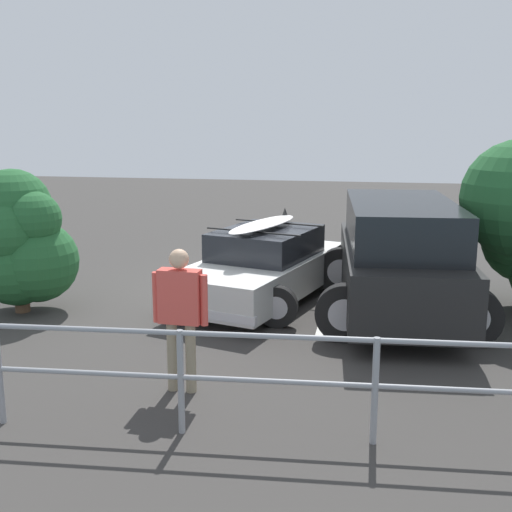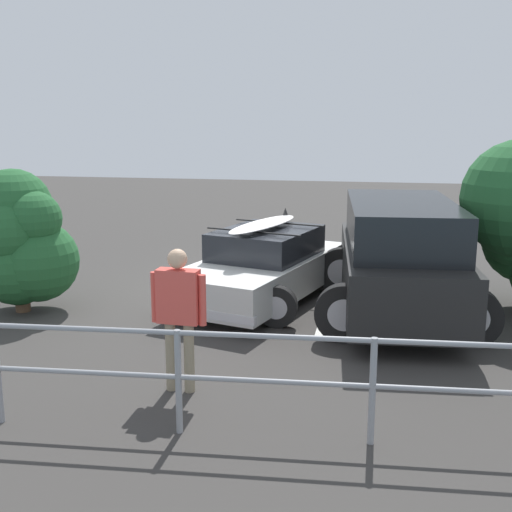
# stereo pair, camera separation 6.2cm
# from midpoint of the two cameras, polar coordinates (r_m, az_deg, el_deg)

# --- Properties ---
(ground_plane) EXTENTS (44.00, 44.00, 0.02)m
(ground_plane) POSITION_cam_midpoint_polar(r_m,az_deg,el_deg) (12.32, -2.03, -3.21)
(ground_plane) COLOR #383533
(ground_plane) RESTS_ON ground
(parking_stripe) EXTENTS (0.12, 3.86, 0.00)m
(parking_stripe) POSITION_cam_midpoint_polar(r_m,az_deg,el_deg) (11.61, 6.22, -4.19)
(parking_stripe) COLOR silver
(parking_stripe) RESTS_ON ground
(sedan_car) EXTENTS (3.08, 4.45, 1.57)m
(sedan_car) POSITION_cam_midpoint_polar(r_m,az_deg,el_deg) (11.63, 0.47, -0.93)
(sedan_car) COLOR silver
(sedan_car) RESTS_ON ground
(suv_car) EXTENTS (2.91, 4.74, 1.94)m
(suv_car) POSITION_cam_midpoint_polar(r_m,az_deg,el_deg) (10.82, 12.45, -0.14)
(suv_car) COLOR black
(suv_car) RESTS_ON ground
(person_bystander) EXTENTS (0.69, 0.24, 1.77)m
(person_bystander) POSITION_cam_midpoint_polar(r_m,az_deg,el_deg) (7.69, -6.98, -4.54)
(person_bystander) COLOR gray
(person_bystander) RESTS_ON ground
(railing_fence) EXTENTS (8.03, 0.61, 1.14)m
(railing_fence) POSITION_cam_midpoint_polar(r_m,az_deg,el_deg) (6.78, -7.00, -9.58)
(railing_fence) COLOR gray
(railing_fence) RESTS_ON ground
(bush_near_left) EXTENTS (2.19, 1.54, 2.43)m
(bush_near_left) POSITION_cam_midpoint_polar(r_m,az_deg,el_deg) (11.58, -20.78, 1.17)
(bush_near_left) COLOR brown
(bush_near_left) RESTS_ON ground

